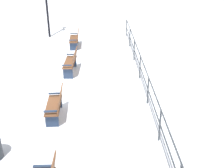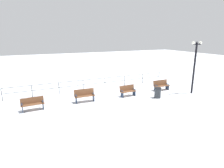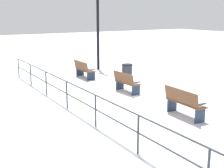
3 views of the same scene
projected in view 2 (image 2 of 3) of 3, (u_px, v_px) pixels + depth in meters
name	position (u px, v px, depth m)	size (l,w,h in m)	color
ground_plane	(107.00, 99.00, 14.75)	(80.00, 80.00, 0.00)	white
bench_nearest	(33.00, 104.00, 12.41)	(0.57, 1.50, 0.86)	brown
bench_second	(85.00, 95.00, 13.99)	(0.56, 1.54, 0.96)	brown
bench_third	(128.00, 91.00, 15.32)	(0.55, 1.38, 0.89)	brown
bench_fourth	(161.00, 85.00, 16.99)	(0.57, 1.52, 0.91)	brown
lamppost_middle	(195.00, 61.00, 15.51)	(0.26, 1.05, 4.42)	black
waterfront_railing	(94.00, 82.00, 17.20)	(0.05, 15.02, 1.00)	#383D42
trash_bin	(158.00, 93.00, 14.92)	(0.54, 0.54, 0.83)	#2D3338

